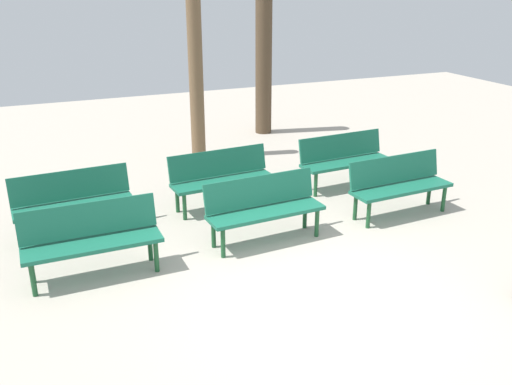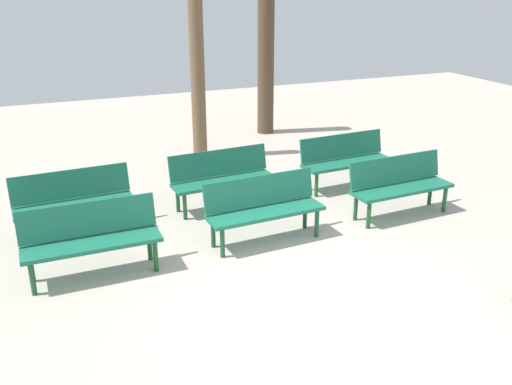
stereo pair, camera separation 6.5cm
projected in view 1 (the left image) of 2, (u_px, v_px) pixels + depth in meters
ground_plane at (324, 296)px, 6.30m from camera, size 24.00×24.00×0.00m
bench_r0_c0 at (91, 236)px, 6.58m from camera, size 1.61×0.50×0.87m
bench_r0_c1 at (264, 205)px, 7.47m from camera, size 1.63×0.57×0.87m
bench_r0_c2 at (399, 182)px, 8.30m from camera, size 1.62×0.56×0.87m
bench_r1_c0 at (73, 199)px, 7.67m from camera, size 1.62×0.56×0.87m
bench_r1_c1 at (221, 176)px, 8.58m from camera, size 1.63×0.59×0.87m
bench_r1_c2 at (344, 157)px, 9.45m from camera, size 1.63×0.58×0.87m
tree_0 at (264, 64)px, 12.33m from camera, size 0.36×0.36×3.10m
tree_1 at (196, 78)px, 10.56m from camera, size 0.27×0.27×3.12m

